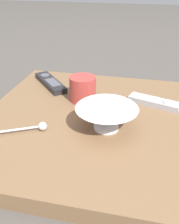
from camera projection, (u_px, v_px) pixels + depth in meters
The scene contains 7 objects.
ground_plane at pixel (91, 129), 0.80m from camera, with size 6.00×6.00×0.00m, color #47423D.
table at pixel (91, 123), 0.79m from camera, with size 0.66×0.64×0.04m.
cereal_bowl at pixel (106, 116), 0.71m from camera, with size 0.17×0.17×0.07m.
coffee_mug at pixel (83, 89), 0.86m from camera, with size 0.09×0.09×0.08m.
teaspoon at pixel (36, 127), 0.71m from camera, with size 0.08×0.13×0.02m.
tv_remote_near at pixel (154, 102), 0.84m from camera, with size 0.09×0.17×0.02m.
tv_remote_far at pixel (50, 82), 0.98m from camera, with size 0.18×0.17×0.02m.
Camera 1 is at (-0.66, -0.14, 0.43)m, focal length 42.73 mm.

